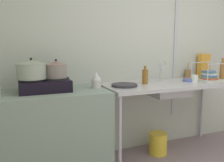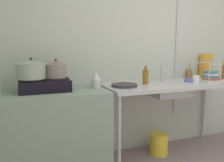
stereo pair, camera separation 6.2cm
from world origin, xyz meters
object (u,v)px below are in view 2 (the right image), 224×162
at_px(frying_pan, 124,85).
at_px(dish_rack, 211,76).
at_px(pot_on_right_burner, 56,69).
at_px(bottle_by_sink, 145,76).
at_px(stove, 45,85).
at_px(bucket_on_floor, 159,144).
at_px(bottle_by_rack, 224,71).
at_px(cup_by_rack, 196,79).
at_px(cereal_box, 206,66).
at_px(pot_on_left_burner, 31,69).
at_px(small_bowl_on_drainboard, 190,80).
at_px(faucet, 163,67).
at_px(percolator, 96,80).
at_px(sink_basin, 169,90).
at_px(utensil_jar, 190,74).

relative_size(frying_pan, dish_rack, 0.85).
distance_m(pot_on_right_burner, bottle_by_sink, 1.03).
height_order(stove, frying_pan, stove).
distance_m(dish_rack, bucket_on_floor, 1.09).
bearing_deg(bottle_by_rack, cup_by_rack, -174.87).
height_order(frying_pan, bottle_by_sink, bottle_by_sink).
bearing_deg(cereal_box, cup_by_rack, -149.61).
distance_m(pot_on_left_burner, pot_on_right_burner, 0.23).
bearing_deg(pot_on_right_burner, small_bowl_on_drainboard, -0.61).
distance_m(dish_rack, cup_by_rack, 0.30).
relative_size(pot_on_left_burner, faucet, 1.04).
height_order(bottle_by_sink, bottle_by_rack, bottle_by_rack).
bearing_deg(cereal_box, bottle_by_rack, -93.76).
height_order(percolator, faucet, faucet).
relative_size(percolator, small_bowl_on_drainboard, 1.24).
bearing_deg(bottle_by_rack, percolator, 179.13).
height_order(faucet, bottle_by_rack, bottle_by_rack).
bearing_deg(pot_on_right_burner, stove, 180.00).
bearing_deg(faucet, sink_basin, -91.28).
bearing_deg(small_bowl_on_drainboard, cereal_box, 30.12).
relative_size(bottle_by_sink, bottle_by_rack, 0.75).
height_order(pot_on_right_burner, dish_rack, pot_on_right_burner).
bearing_deg(pot_on_right_burner, cereal_box, 7.43).
relative_size(faucet, cup_by_rack, 3.04).
xyz_separation_m(stove, faucet, (1.42, 0.11, 0.12)).
distance_m(stove, cereal_box, 2.26).
distance_m(small_bowl_on_drainboard, bucket_on_floor, 0.88).
bearing_deg(cup_by_rack, sink_basin, 174.01).
bearing_deg(cereal_box, utensil_jar, 174.13).
height_order(frying_pan, cereal_box, cereal_box).
distance_m(bottle_by_rack, bucket_on_floor, 1.27).
height_order(percolator, frying_pan, percolator).
height_order(sink_basin, frying_pan, frying_pan).
distance_m(sink_basin, utensil_jar, 0.64).
xyz_separation_m(pot_on_left_burner, cup_by_rack, (1.88, -0.08, -0.17)).
bearing_deg(bottle_by_sink, small_bowl_on_drainboard, -4.38).
xyz_separation_m(frying_pan, small_bowl_on_drainboard, (0.89, 0.02, 0.00)).
relative_size(small_bowl_on_drainboard, bottle_by_rack, 0.50).
bearing_deg(frying_pan, dish_rack, 1.09).
bearing_deg(bottle_by_sink, pot_on_left_burner, -178.70).
height_order(frying_pan, dish_rack, dish_rack).
distance_m(cup_by_rack, bottle_by_sink, 0.64).
xyz_separation_m(percolator, faucet, (0.89, 0.12, 0.10)).
bearing_deg(bucket_on_floor, cereal_box, 14.71).
bearing_deg(bucket_on_floor, pot_on_left_burner, -178.31).
bearing_deg(cereal_box, pot_on_right_burner, -179.30).
xyz_separation_m(faucet, utensil_jar, (0.54, 0.16, -0.13)).
bearing_deg(bucket_on_floor, cup_by_rack, -16.56).
xyz_separation_m(percolator, bucket_on_floor, (0.82, 0.05, -0.86)).
bearing_deg(faucet, cup_by_rack, -28.69).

